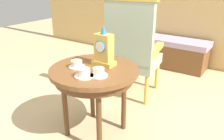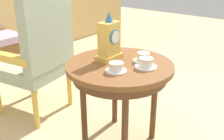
{
  "view_description": "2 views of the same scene",
  "coord_description": "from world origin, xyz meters",
  "px_view_note": "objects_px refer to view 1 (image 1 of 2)",
  "views": [
    {
      "loc": [
        1.12,
        -1.39,
        1.33
      ],
      "look_at": [
        0.07,
        0.13,
        0.58
      ],
      "focal_mm": 37.29,
      "sensor_mm": 36.0,
      "label": 1
    },
    {
      "loc": [
        -1.39,
        -1.04,
        1.28
      ],
      "look_at": [
        0.02,
        0.07,
        0.55
      ],
      "focal_mm": 43.61,
      "sensor_mm": 36.0,
      "label": 2
    }
  ],
  "objects_px": {
    "teacup_left": "(77,64)",
    "teacup_center": "(99,72)",
    "side_table": "(94,76)",
    "teacup_right": "(84,73)",
    "window_bench": "(169,52)",
    "armchair": "(132,48)",
    "mantel_clock": "(104,50)"
  },
  "relations": [
    {
      "from": "teacup_left",
      "to": "teacup_center",
      "type": "height_order",
      "value": "teacup_center"
    },
    {
      "from": "side_table",
      "to": "teacup_center",
      "type": "relative_size",
      "value": 5.31
    },
    {
      "from": "teacup_left",
      "to": "teacup_right",
      "type": "xyz_separation_m",
      "value": [
        0.17,
        -0.11,
        0.0
      ]
    },
    {
      "from": "window_bench",
      "to": "armchair",
      "type": "bearing_deg",
      "value": -89.0
    },
    {
      "from": "teacup_center",
      "to": "mantel_clock",
      "type": "bearing_deg",
      "value": 116.81
    },
    {
      "from": "mantel_clock",
      "to": "window_bench",
      "type": "height_order",
      "value": "mantel_clock"
    },
    {
      "from": "side_table",
      "to": "mantel_clock",
      "type": "xyz_separation_m",
      "value": [
        0.02,
        0.11,
        0.21
      ]
    },
    {
      "from": "mantel_clock",
      "to": "armchair",
      "type": "xyz_separation_m",
      "value": [
        -0.1,
        0.67,
        -0.17
      ]
    },
    {
      "from": "teacup_right",
      "to": "window_bench",
      "type": "distance_m",
      "value": 2.19
    },
    {
      "from": "armchair",
      "to": "window_bench",
      "type": "height_order",
      "value": "armchair"
    },
    {
      "from": "teacup_left",
      "to": "window_bench",
      "type": "distance_m",
      "value": 2.08
    },
    {
      "from": "side_table",
      "to": "teacup_left",
      "type": "xyz_separation_m",
      "value": [
        -0.13,
        -0.07,
        0.1
      ]
    },
    {
      "from": "mantel_clock",
      "to": "armchair",
      "type": "distance_m",
      "value": 0.69
    },
    {
      "from": "side_table",
      "to": "teacup_center",
      "type": "height_order",
      "value": "teacup_center"
    },
    {
      "from": "window_bench",
      "to": "teacup_right",
      "type": "bearing_deg",
      "value": -85.99
    },
    {
      "from": "armchair",
      "to": "window_bench",
      "type": "distance_m",
      "value": 1.25
    },
    {
      "from": "teacup_left",
      "to": "window_bench",
      "type": "bearing_deg",
      "value": 89.31
    },
    {
      "from": "teacup_left",
      "to": "armchair",
      "type": "distance_m",
      "value": 0.84
    },
    {
      "from": "teacup_center",
      "to": "mantel_clock",
      "type": "relative_size",
      "value": 0.41
    },
    {
      "from": "side_table",
      "to": "mantel_clock",
      "type": "distance_m",
      "value": 0.24
    },
    {
      "from": "mantel_clock",
      "to": "armchair",
      "type": "height_order",
      "value": "armchair"
    },
    {
      "from": "mantel_clock",
      "to": "teacup_left",
      "type": "bearing_deg",
      "value": -130.44
    },
    {
      "from": "mantel_clock",
      "to": "window_bench",
      "type": "bearing_deg",
      "value": 93.83
    },
    {
      "from": "teacup_right",
      "to": "mantel_clock",
      "type": "height_order",
      "value": "mantel_clock"
    },
    {
      "from": "armchair",
      "to": "teacup_center",
      "type": "bearing_deg",
      "value": -76.47
    },
    {
      "from": "teacup_left",
      "to": "teacup_right",
      "type": "distance_m",
      "value": 0.21
    },
    {
      "from": "teacup_left",
      "to": "armchair",
      "type": "relative_size",
      "value": 0.12
    },
    {
      "from": "side_table",
      "to": "teacup_right",
      "type": "relative_size",
      "value": 5.02
    },
    {
      "from": "teacup_right",
      "to": "mantel_clock",
      "type": "distance_m",
      "value": 0.31
    },
    {
      "from": "teacup_left",
      "to": "armchair",
      "type": "bearing_deg",
      "value": 86.9
    },
    {
      "from": "mantel_clock",
      "to": "armchair",
      "type": "relative_size",
      "value": 0.29
    },
    {
      "from": "side_table",
      "to": "window_bench",
      "type": "height_order",
      "value": "side_table"
    }
  ]
}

